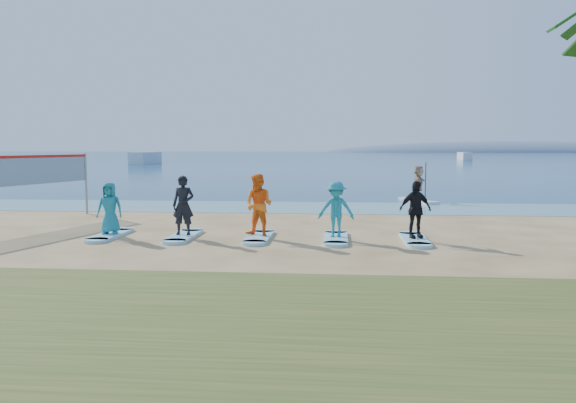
# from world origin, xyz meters

# --- Properties ---
(ground) EXTENTS (600.00, 600.00, 0.00)m
(ground) POSITION_xyz_m (0.00, 0.00, 0.00)
(ground) COLOR tan
(ground) RESTS_ON ground
(shallow_water) EXTENTS (600.00, 600.00, 0.00)m
(shallow_water) POSITION_xyz_m (0.00, 10.50, 0.01)
(shallow_water) COLOR teal
(shallow_water) RESTS_ON ground
(ocean) EXTENTS (600.00, 600.00, 0.00)m
(ocean) POSITION_xyz_m (0.00, 160.00, 0.01)
(ocean) COLOR navy
(ocean) RESTS_ON ground
(island_ridge) EXTENTS (220.00, 56.00, 18.00)m
(island_ridge) POSITION_xyz_m (95.00, 300.00, 0.00)
(island_ridge) COLOR slate
(island_ridge) RESTS_ON ground
(paddleboard) EXTENTS (1.73, 3.05, 0.12)m
(paddleboard) POSITION_xyz_m (5.76, 13.72, 0.06)
(paddleboard) COLOR silver
(paddleboard) RESTS_ON ground
(paddleboarder) EXTENTS (0.85, 1.66, 1.71)m
(paddleboarder) POSITION_xyz_m (5.76, 13.72, 0.97)
(paddleboarder) COLOR tan
(paddleboarder) RESTS_ON paddleboard
(boat_offshore_a) EXTENTS (2.59, 9.07, 1.93)m
(boat_offshore_a) POSITION_xyz_m (-29.77, 74.87, 0.00)
(boat_offshore_a) COLOR silver
(boat_offshore_a) RESTS_ON ground
(boat_offshore_b) EXTENTS (1.96, 6.43, 1.62)m
(boat_offshore_b) POSITION_xyz_m (28.74, 108.02, 0.00)
(boat_offshore_b) COLOR silver
(boat_offshore_b) RESTS_ON ground
(surfboard_0) EXTENTS (0.70, 2.20, 0.09)m
(surfboard_0) POSITION_xyz_m (-5.34, 1.62, 0.04)
(surfboard_0) COLOR #9ADEEE
(surfboard_0) RESTS_ON ground
(student_0) EXTENTS (0.82, 0.58, 1.60)m
(student_0) POSITION_xyz_m (-5.34, 1.62, 0.89)
(student_0) COLOR teal
(student_0) RESTS_ON surfboard_0
(surfboard_1) EXTENTS (0.70, 2.20, 0.09)m
(surfboard_1) POSITION_xyz_m (-3.01, 1.62, 0.04)
(surfboard_1) COLOR #9ADEEE
(surfboard_1) RESTS_ON ground
(student_1) EXTENTS (0.66, 0.44, 1.81)m
(student_1) POSITION_xyz_m (-3.01, 1.62, 1.00)
(student_1) COLOR black
(student_1) RESTS_ON surfboard_1
(surfboard_2) EXTENTS (0.70, 2.20, 0.09)m
(surfboard_2) POSITION_xyz_m (-0.68, 1.62, 0.04)
(surfboard_2) COLOR #9ADEEE
(surfboard_2) RESTS_ON ground
(student_2) EXTENTS (1.11, 1.01, 1.87)m
(student_2) POSITION_xyz_m (-0.68, 1.62, 1.03)
(student_2) COLOR orange
(student_2) RESTS_ON surfboard_2
(surfboard_3) EXTENTS (0.70, 2.20, 0.09)m
(surfboard_3) POSITION_xyz_m (1.64, 1.62, 0.04)
(surfboard_3) COLOR #9ADEEE
(surfboard_3) RESTS_ON ground
(student_3) EXTENTS (1.13, 0.72, 1.66)m
(student_3) POSITION_xyz_m (1.64, 1.62, 0.92)
(student_3) COLOR teal
(student_3) RESTS_ON surfboard_3
(surfboard_4) EXTENTS (0.70, 2.20, 0.09)m
(surfboard_4) POSITION_xyz_m (3.97, 1.62, 0.04)
(surfboard_4) COLOR #9ADEEE
(surfboard_4) RESTS_ON ground
(student_4) EXTENTS (1.07, 0.70, 1.69)m
(student_4) POSITION_xyz_m (3.97, 1.62, 0.93)
(student_4) COLOR black
(student_4) RESTS_ON surfboard_4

